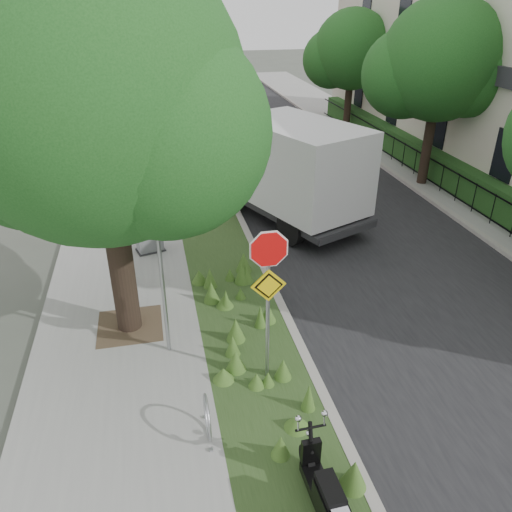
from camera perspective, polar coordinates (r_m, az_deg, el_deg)
The scene contains 19 objects.
ground at distance 9.94m, azimuth 10.23°, elevation -14.84°, with size 120.00×120.00×0.00m, color #4C5147.
sidewalk_near at distance 17.93m, azimuth -14.85°, elevation 5.38°, with size 3.50×60.00×0.12m, color gray.
verge at distance 17.98m, azimuth -6.06°, elevation 6.25°, with size 2.00×60.00×0.12m, color #2B441D.
kerb_near at distance 18.10m, azimuth -2.90°, elevation 6.54°, with size 0.20×60.00×0.13m, color #9E9991.
road at distance 18.96m, azimuth 7.67°, elevation 7.15°, with size 7.00×60.00×0.01m, color black.
kerb_far at distance 20.35m, azimuth 17.10°, elevation 7.80°, with size 0.20×60.00×0.13m, color #9E9991.
footpath_far at distance 21.21m, azimuth 21.18°, elevation 7.93°, with size 3.20×60.00×0.12m, color gray.
street_tree_main at distance 9.71m, azimuth -17.98°, elevation 15.52°, with size 6.21×5.54×7.66m.
bare_post at distance 9.59m, azimuth -10.84°, elevation -1.01°, with size 0.08×0.08×4.00m.
bike_hoop at distance 8.66m, azimuth -5.60°, elevation -17.85°, with size 0.06×0.78×0.77m.
sign_assembly at distance 8.62m, azimuth 1.43°, elevation -2.43°, with size 0.94×0.08×3.22m.
fence_far at distance 20.51m, azimuth 19.08°, elevation 9.45°, with size 0.04×24.00×1.00m.
hedge_far at distance 20.87m, azimuth 20.76°, elevation 9.48°, with size 1.00×24.00×1.10m, color #1C3F16.
brick_building at distance 29.41m, azimuth -26.43°, elevation 20.58°, with size 9.40×10.40×8.30m.
far_tree_b at distance 19.64m, azimuth 20.07°, elevation 19.71°, with size 4.83×4.31×6.56m.
far_tree_c at distance 26.81m, azimuth 10.77°, elevation 21.76°, with size 4.37×3.89×5.93m.
scooter_near at distance 7.76m, azimuth 7.89°, elevation -25.51°, with size 0.35×1.59×0.76m.
box_truck at distance 16.09m, azimuth 3.44°, elevation 10.30°, with size 4.52×6.53×2.76m.
utility_cabinet at distance 14.38m, azimuth -12.14°, elevation 2.38°, with size 0.88×0.70×1.03m.
Camera 1 is at (-3.19, -6.62, 6.70)m, focal length 35.00 mm.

